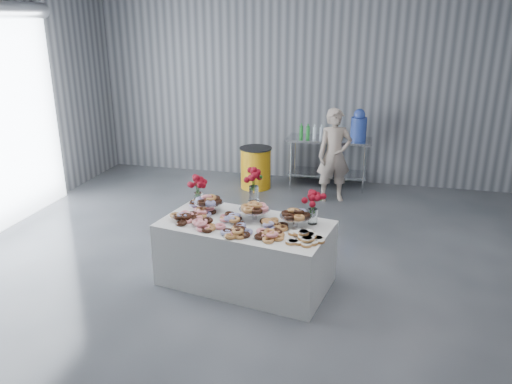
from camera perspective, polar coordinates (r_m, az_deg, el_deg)
ground at (r=5.71m, az=-1.34°, el=-11.81°), size 9.00×9.00×0.00m
room_walls at (r=5.04m, az=-4.48°, el=15.69°), size 8.04×9.04×4.02m
display_table at (r=5.82m, az=-1.22°, el=-6.99°), size 2.05×1.32×0.75m
prep_table at (r=9.15m, az=8.31°, el=4.37°), size 1.50×0.60×0.90m
donut_mounds at (r=5.60m, az=-1.38°, el=-3.36°), size 1.92×1.10×0.09m
cake_stand_left at (r=5.97m, az=-5.43°, el=-0.98°), size 0.36×0.36×0.17m
cake_stand_mid at (r=5.72m, az=-0.16°, el=-1.84°), size 0.36×0.36×0.17m
cake_stand_right at (r=5.55m, az=4.57°, el=-2.59°), size 0.36×0.36×0.17m
danish_pile at (r=5.26m, az=5.50°, el=-4.89°), size 0.48×0.48×0.11m
bouquet_left at (r=6.10m, az=-6.66°, el=0.96°), size 0.26×0.26×0.42m
bouquet_right at (r=5.58m, az=6.58°, el=-0.80°), size 0.26×0.26×0.42m
bouquet_center at (r=5.85m, az=-0.26°, el=1.14°), size 0.26×0.26×0.57m
water_jug at (r=9.00m, az=11.66°, el=7.39°), size 0.28×0.28×0.55m
drink_bottles at (r=9.00m, az=6.33°, el=6.92°), size 0.54×0.08×0.27m
person at (r=8.42m, az=8.94°, el=4.16°), size 0.66×0.54×1.57m
trash_barrel at (r=9.05m, az=-0.04°, el=2.80°), size 0.58×0.58×0.75m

